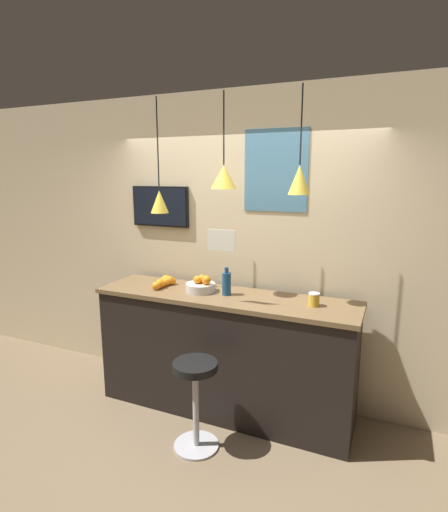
{
  "coord_description": "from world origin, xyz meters",
  "views": [
    {
      "loc": [
        1.35,
        -2.54,
        2.14
      ],
      "look_at": [
        0.0,
        0.56,
        1.45
      ],
      "focal_mm": 28.0,
      "sensor_mm": 36.0,
      "label": 1
    }
  ],
  "objects_px": {
    "bar_stool": "(196,389)",
    "mounted_tv": "(160,207)",
    "juice_bottle": "(227,283)",
    "fruit_bowl": "(201,286)",
    "spread_jar": "(314,299)"
  },
  "relations": [
    {
      "from": "bar_stool",
      "to": "spread_jar",
      "type": "distance_m",
      "value": 1.17
    },
    {
      "from": "bar_stool",
      "to": "juice_bottle",
      "type": "relative_size",
      "value": 2.91
    },
    {
      "from": "bar_stool",
      "to": "mounted_tv",
      "type": "xyz_separation_m",
      "value": [
        -0.87,
        0.94,
        1.32
      ]
    },
    {
      "from": "spread_jar",
      "to": "mounted_tv",
      "type": "height_order",
      "value": "mounted_tv"
    },
    {
      "from": "fruit_bowl",
      "to": "spread_jar",
      "type": "bearing_deg",
      "value": 0.05
    },
    {
      "from": "fruit_bowl",
      "to": "mounted_tv",
      "type": "xyz_separation_m",
      "value": [
        -0.63,
        0.35,
        0.67
      ]
    },
    {
      "from": "fruit_bowl",
      "to": "mounted_tv",
      "type": "height_order",
      "value": "mounted_tv"
    },
    {
      "from": "fruit_bowl",
      "to": "spread_jar",
      "type": "relative_size",
      "value": 2.48
    },
    {
      "from": "fruit_bowl",
      "to": "spread_jar",
      "type": "xyz_separation_m",
      "value": [
        1.02,
        0.0,
        0.0
      ]
    },
    {
      "from": "bar_stool",
      "to": "mounted_tv",
      "type": "bearing_deg",
      "value": 132.81
    },
    {
      "from": "bar_stool",
      "to": "juice_bottle",
      "type": "xyz_separation_m",
      "value": [
        0.01,
        0.59,
        0.7
      ]
    },
    {
      "from": "fruit_bowl",
      "to": "mounted_tv",
      "type": "relative_size",
      "value": 0.42
    },
    {
      "from": "spread_jar",
      "to": "mounted_tv",
      "type": "xyz_separation_m",
      "value": [
        -1.64,
        0.35,
        0.67
      ]
    },
    {
      "from": "fruit_bowl",
      "to": "mounted_tv",
      "type": "bearing_deg",
      "value": 150.95
    },
    {
      "from": "juice_bottle",
      "to": "spread_jar",
      "type": "distance_m",
      "value": 0.77
    }
  ]
}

